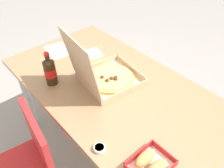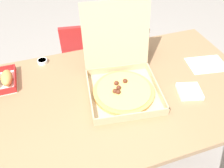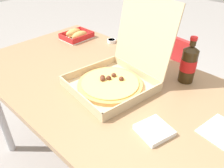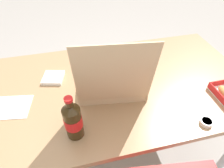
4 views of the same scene
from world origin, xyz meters
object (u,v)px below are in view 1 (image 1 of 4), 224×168
at_px(cola_bottle, 50,71).
at_px(dipping_sauce_cup, 99,148).
at_px(pizza_box_open, 106,76).
at_px(bread_side_box, 151,164).
at_px(paper_menu, 58,50).
at_px(napkin_pile, 93,53).

xyz_separation_m(cola_bottle, dipping_sauce_cup, (-0.58, 0.08, -0.08)).
bearing_deg(dipping_sauce_cup, pizza_box_open, -43.84).
bearing_deg(dipping_sauce_cup, bread_side_box, -152.79).
xyz_separation_m(bread_side_box, dipping_sauce_cup, (0.22, 0.11, -0.01)).
distance_m(cola_bottle, paper_menu, 0.39).
xyz_separation_m(pizza_box_open, napkin_pile, (0.31, -0.13, -0.04)).
bearing_deg(cola_bottle, dipping_sauce_cup, 171.62).
xyz_separation_m(bread_side_box, cola_bottle, (0.80, 0.03, 0.07)).
xyz_separation_m(paper_menu, napkin_pile, (-0.22, -0.16, 0.01)).
height_order(bread_side_box, napkin_pile, bread_side_box).
bearing_deg(paper_menu, napkin_pile, -133.88).
relative_size(cola_bottle, dipping_sauce_cup, 4.00).
distance_m(pizza_box_open, paper_menu, 0.53).
distance_m(pizza_box_open, dipping_sauce_cup, 0.50).
distance_m(cola_bottle, dipping_sauce_cup, 0.59).
distance_m(pizza_box_open, cola_bottle, 0.34).
bearing_deg(napkin_pile, bread_side_box, 157.70).
bearing_deg(napkin_pile, cola_bottle, 102.72).
relative_size(paper_menu, dipping_sauce_cup, 3.75).
height_order(napkin_pile, dipping_sauce_cup, same).
bearing_deg(paper_menu, bread_side_box, 179.01).
distance_m(paper_menu, napkin_pile, 0.27).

